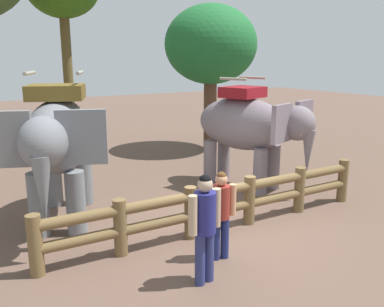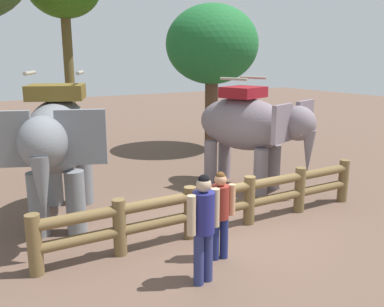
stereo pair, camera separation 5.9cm
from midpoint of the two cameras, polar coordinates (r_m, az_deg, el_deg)
ground_plane at (r=8.79m, az=3.07°, el=-10.15°), size 60.00×60.00×0.00m
log_fence at (r=8.41m, az=3.89°, el=-6.84°), size 7.45×0.42×1.05m
elephant_near_left at (r=8.94m, az=-18.34°, el=1.73°), size 2.78×3.82×3.21m
elephant_center at (r=11.06m, az=7.79°, el=3.71°), size 2.44×3.56×2.98m
tourist_woman_in_black at (r=7.16m, az=3.80°, el=-7.75°), size 0.56×0.36×1.60m
tourist_man_in_blue at (r=6.37m, az=1.52°, el=-9.45°), size 0.62×0.40×1.78m
tree_back_center at (r=15.63m, az=2.51°, el=14.75°), size 3.41×3.41×5.40m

